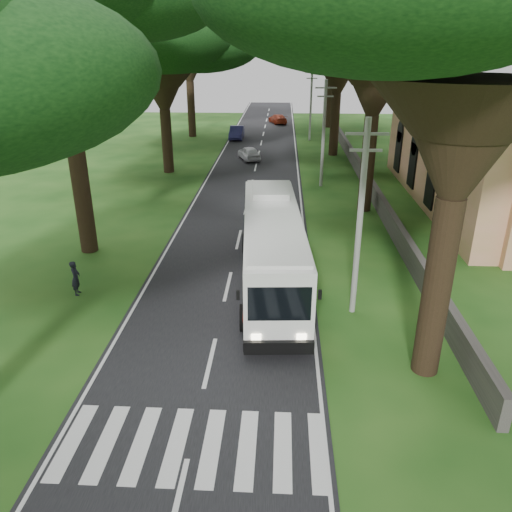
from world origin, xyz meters
TOP-DOWN VIEW (x-y plane):
  - ground at (0.00, 0.00)m, footprint 140.00×140.00m
  - road at (0.00, 25.00)m, footprint 8.00×120.00m
  - crosswalk at (0.00, -2.00)m, footprint 8.00×3.00m
  - property_wall at (9.00, 24.00)m, footprint 0.35×50.00m
  - pole_near at (5.50, 6.00)m, footprint 1.60×0.24m
  - pole_mid at (5.50, 26.00)m, footprint 1.60×0.24m
  - pole_far at (5.50, 46.00)m, footprint 1.60×0.24m
  - tree_l_midb at (-7.50, 30.00)m, footprint 13.23×13.23m
  - tree_l_far at (-8.50, 48.00)m, footprint 15.18×15.18m
  - tree_r_mida at (8.00, 20.00)m, footprint 14.40×14.40m
  - tree_r_midb at (7.50, 38.00)m, footprint 15.97×15.97m
  - tree_r_far at (8.50, 56.00)m, footprint 14.92×14.92m
  - coach_bus at (2.04, 8.38)m, footprint 3.40×12.14m
  - distant_car_a at (-0.80, 35.14)m, footprint 2.68×4.08m
  - distant_car_b at (-3.00, 46.43)m, footprint 1.54×4.37m
  - distant_car_c at (1.66, 58.81)m, footprint 2.97×4.64m
  - pedestrian at (-6.69, 6.92)m, footprint 0.47×0.64m

SIDE VIEW (x-z plane):
  - ground at x=0.00m, z-range 0.00..0.00m
  - crosswalk at x=0.00m, z-range -0.01..0.01m
  - road at x=0.00m, z-range -0.01..0.03m
  - property_wall at x=9.00m, z-range 0.00..1.20m
  - distant_car_c at x=1.66m, z-range 0.03..1.28m
  - distant_car_a at x=-0.80m, z-range 0.03..1.32m
  - distant_car_b at x=-3.00m, z-range 0.03..1.47m
  - pedestrian at x=-6.69m, z-range 0.00..1.60m
  - coach_bus at x=2.04m, z-range 0.14..3.68m
  - pole_near at x=5.50m, z-range 0.18..8.18m
  - pole_mid at x=5.50m, z-range 0.18..8.18m
  - pole_far at x=5.50m, z-range 0.18..8.18m
  - tree_l_midb at x=-7.50m, z-range 3.82..17.37m
  - tree_r_far at x=8.50m, z-range 4.19..19.12m
  - tree_r_midb at x=7.50m, z-range 4.26..19.73m
  - tree_r_mida at x=8.00m, z-range 4.74..20.62m
  - tree_l_far at x=-8.50m, z-range 4.75..20.94m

